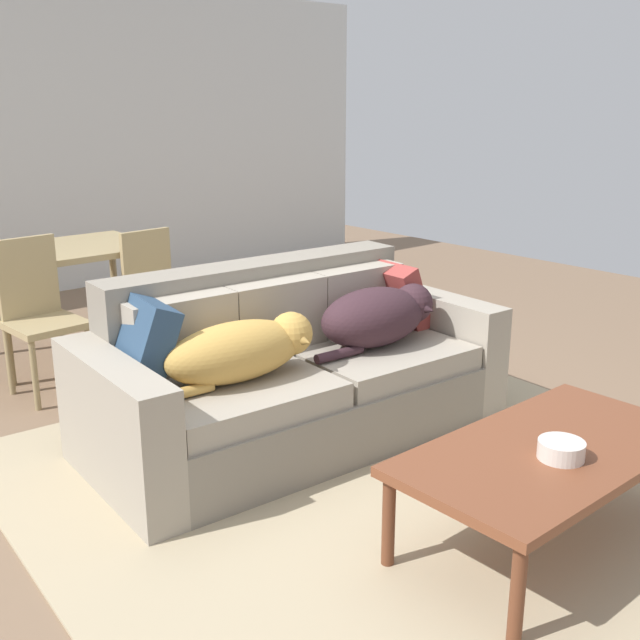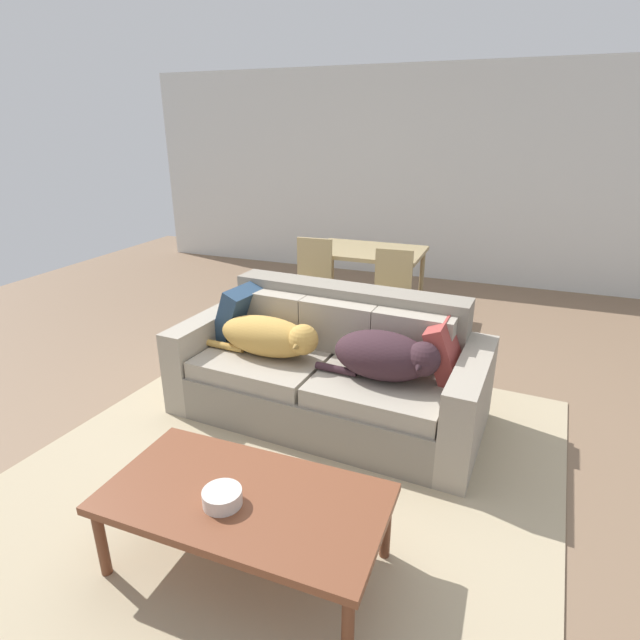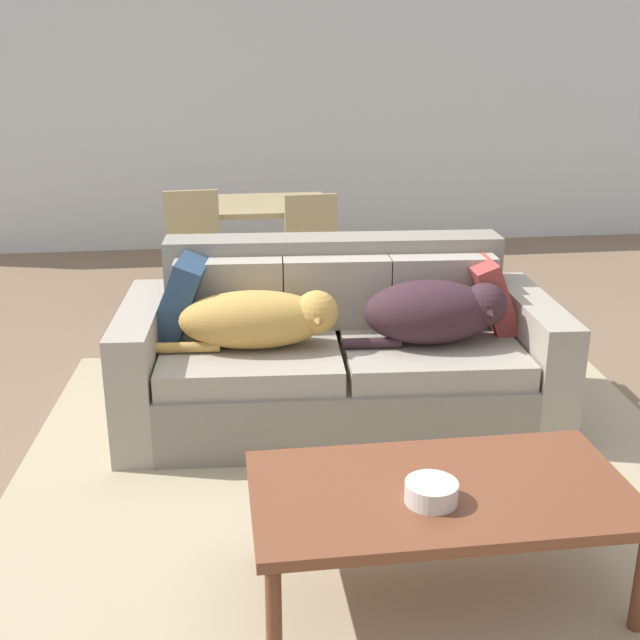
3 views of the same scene
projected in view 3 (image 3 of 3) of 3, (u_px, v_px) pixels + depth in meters
The scene contains 13 objects.
ground_plane at pixel (319, 427), 3.98m from camera, with size 10.00×10.00×0.00m, color #7D624A.
back_partition at pixel (262, 102), 7.29m from camera, with size 8.00×0.12×2.70m, color silver.
area_rug at pixel (363, 486), 3.44m from camera, with size 3.09×3.19×0.01m, color tan.
couch at pixel (338, 354), 4.03m from camera, with size 2.20×1.11×0.88m.
dog_on_left_cushion at pixel (262, 319), 3.76m from camera, with size 0.89×0.37×0.28m.
dog_on_right_cushion at pixel (436, 311), 3.82m from camera, with size 0.81×0.40×0.31m.
throw_pillow_by_left_arm at pixel (181, 298), 3.94m from camera, with size 0.14×0.41×0.41m, color navy.
throw_pillow_by_right_arm at pixel (489, 294), 4.04m from camera, with size 0.12×0.38×0.38m, color #963833.
coffee_table at pixel (441, 497), 2.66m from camera, with size 1.28×0.67×0.42m.
bowl_on_coffee_table at pixel (431, 492), 2.55m from camera, with size 0.17×0.17×0.07m, color silver.
dining_table at pixel (250, 214), 5.78m from camera, with size 1.16×0.81×0.75m.
dining_chair_near_left at pixel (195, 256), 5.23m from camera, with size 0.42×0.42×0.93m.
dining_chair_near_right at pixel (314, 254), 5.38m from camera, with size 0.42×0.42×0.88m.
Camera 3 is at (-0.48, -3.56, 1.81)m, focal length 44.24 mm.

